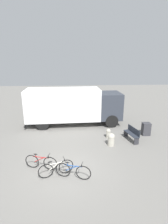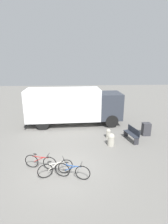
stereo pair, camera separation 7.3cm
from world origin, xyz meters
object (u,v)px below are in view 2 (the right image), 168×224
object	(u,v)px
park_bench	(132,134)
bollard_far_bench	(108,133)
delivery_truck	(73,105)
bicycle_middle	(55,168)
bicycle_near	(41,162)
bollard_near_bench	(111,139)
utility_box	(146,129)
bicycle_far	(72,171)

from	to	relation	value
park_bench	bollard_far_bench	world-z (taller)	park_bench
delivery_truck	bicycle_middle	world-z (taller)	delivery_truck
delivery_truck	bollard_far_bench	world-z (taller)	delivery_truck
delivery_truck	bicycle_near	distance (m)	6.70
bicycle_near	bollard_far_bench	bearing A→B (deg)	54.31
bollard_near_bench	utility_box	world-z (taller)	utility_box
bicycle_near	bicycle_far	xyz separation A→B (m)	(1.63, -0.85, 0.00)
bollard_near_bench	bollard_far_bench	distance (m)	1.16
delivery_truck	utility_box	bearing A→B (deg)	-27.47
delivery_truck	bicycle_far	world-z (taller)	delivery_truck
bicycle_middle	utility_box	bearing A→B (deg)	16.10
delivery_truck	bollard_far_bench	xyz separation A→B (m)	(2.52, -2.89, -1.37)
bicycle_far	bollard_far_bench	size ratio (longest dim) A/B	2.46
bicycle_near	utility_box	distance (m)	7.98
bicycle_near	delivery_truck	bearing A→B (deg)	90.05
delivery_truck	utility_box	distance (m)	6.11
bicycle_middle	utility_box	world-z (taller)	utility_box
bicycle_middle	park_bench	bearing A→B (deg)	16.97
delivery_truck	bollard_near_bench	size ratio (longest dim) A/B	9.51
park_bench	bicycle_middle	distance (m)	6.04
bicycle_near	utility_box	world-z (taller)	utility_box
delivery_truck	bollard_near_bench	bearing A→B (deg)	-60.54
bollard_far_bench	utility_box	size ratio (longest dim) A/B	0.72
bicycle_middle	bicycle_far	world-z (taller)	same
bollard_near_bench	delivery_truck	bearing A→B (deg)	121.37
bicycle_far	utility_box	bearing A→B (deg)	57.26
delivery_truck	bicycle_near	bearing A→B (deg)	-106.40
delivery_truck	park_bench	world-z (taller)	delivery_truck
bollard_near_bench	bicycle_far	bearing A→B (deg)	-128.28
park_bench	bicycle_middle	bearing A→B (deg)	112.51
park_bench	utility_box	size ratio (longest dim) A/B	1.60
bicycle_near	bollard_far_bench	distance (m)	5.41
bicycle_near	bicycle_far	world-z (taller)	same
park_bench	bicycle_far	size ratio (longest dim) A/B	0.90
delivery_truck	bollard_near_bench	distance (m)	4.92
bicycle_far	utility_box	world-z (taller)	utility_box
bicycle_middle	bollard_near_bench	size ratio (longest dim) A/B	1.95
bollard_far_bench	bicycle_near	bearing A→B (deg)	-140.23
park_bench	bollard_near_bench	xyz separation A→B (m)	(-1.59, -0.65, -0.06)
bollard_far_bench	bollard_near_bench	bearing A→B (deg)	-92.34
delivery_truck	bicycle_near	xyz separation A→B (m)	(-1.64, -6.35, -1.35)
bollard_far_bench	utility_box	bearing A→B (deg)	6.19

